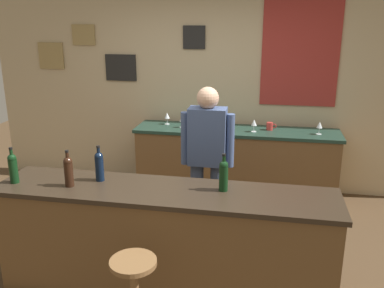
# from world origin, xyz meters

# --- Properties ---
(ground_plane) EXTENTS (10.00, 10.00, 0.00)m
(ground_plane) POSITION_xyz_m (0.00, 0.00, 0.00)
(ground_plane) COLOR #4C3823
(back_wall) EXTENTS (6.00, 0.09, 2.80)m
(back_wall) POSITION_xyz_m (0.01, 2.03, 1.41)
(back_wall) COLOR tan
(back_wall) RESTS_ON ground_plane
(bar_counter) EXTENTS (2.77, 0.60, 0.92)m
(bar_counter) POSITION_xyz_m (0.00, -0.40, 0.46)
(bar_counter) COLOR brown
(bar_counter) RESTS_ON ground_plane
(side_counter) EXTENTS (2.53, 0.56, 0.90)m
(side_counter) POSITION_xyz_m (0.40, 1.65, 0.45)
(side_counter) COLOR brown
(side_counter) RESTS_ON ground_plane
(bartender) EXTENTS (0.52, 0.21, 1.62)m
(bartender) POSITION_xyz_m (0.22, 0.43, 0.94)
(bartender) COLOR #384766
(bartender) RESTS_ON ground_plane
(bar_stool) EXTENTS (0.32, 0.32, 0.68)m
(bar_stool) POSITION_xyz_m (-0.05, -1.05, 0.46)
(bar_stool) COLOR brown
(bar_stool) RESTS_ON ground_plane
(wine_bottle_a) EXTENTS (0.07, 0.07, 0.31)m
(wine_bottle_a) POSITION_xyz_m (-1.26, -0.49, 1.06)
(wine_bottle_a) COLOR black
(wine_bottle_a) RESTS_ON bar_counter
(wine_bottle_b) EXTENTS (0.07, 0.07, 0.31)m
(wine_bottle_b) POSITION_xyz_m (-0.77, -0.47, 1.06)
(wine_bottle_b) COLOR black
(wine_bottle_b) RESTS_ON bar_counter
(wine_bottle_c) EXTENTS (0.07, 0.07, 0.31)m
(wine_bottle_c) POSITION_xyz_m (-0.58, -0.31, 1.06)
(wine_bottle_c) COLOR black
(wine_bottle_c) RESTS_ON bar_counter
(wine_bottle_d) EXTENTS (0.07, 0.07, 0.31)m
(wine_bottle_d) POSITION_xyz_m (0.47, -0.33, 1.06)
(wine_bottle_d) COLOR black
(wine_bottle_d) RESTS_ON bar_counter
(wine_glass_a) EXTENTS (0.07, 0.07, 0.16)m
(wine_glass_a) POSITION_xyz_m (-0.51, 1.74, 1.01)
(wine_glass_a) COLOR silver
(wine_glass_a) RESTS_ON side_counter
(wine_glass_b) EXTENTS (0.07, 0.07, 0.16)m
(wine_glass_b) POSITION_xyz_m (-0.28, 1.61, 1.01)
(wine_glass_b) COLOR silver
(wine_glass_b) RESTS_ON side_counter
(wine_glass_c) EXTENTS (0.07, 0.07, 0.16)m
(wine_glass_c) POSITION_xyz_m (0.29, 1.69, 1.01)
(wine_glass_c) COLOR silver
(wine_glass_c) RESTS_ON side_counter
(wine_glass_d) EXTENTS (0.07, 0.07, 0.16)m
(wine_glass_d) POSITION_xyz_m (0.62, 1.57, 1.01)
(wine_glass_d) COLOR silver
(wine_glass_d) RESTS_ON side_counter
(wine_glass_e) EXTENTS (0.07, 0.07, 0.16)m
(wine_glass_e) POSITION_xyz_m (1.38, 1.60, 1.01)
(wine_glass_e) COLOR silver
(wine_glass_e) RESTS_ON side_counter
(coffee_mug) EXTENTS (0.13, 0.08, 0.09)m
(coffee_mug) POSITION_xyz_m (0.81, 1.70, 0.95)
(coffee_mug) COLOR #B2332D
(coffee_mug) RESTS_ON side_counter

